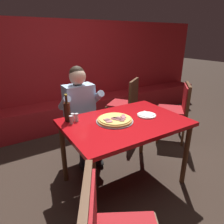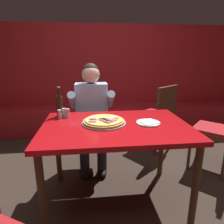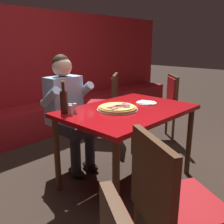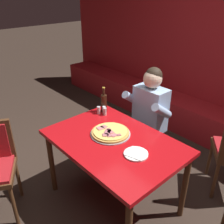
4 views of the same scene
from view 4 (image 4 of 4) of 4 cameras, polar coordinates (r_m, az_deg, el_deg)
The scene contains 10 objects.
ground_plane at distance 2.85m, azimuth 0.41°, elevation -19.60°, with size 24.00×24.00×0.00m, color #33261E.
booth_bench at distance 3.94m, azimuth 20.86°, elevation -2.59°, with size 6.46×0.48×0.46m, color #A3191E.
main_dining_table at distance 2.39m, azimuth 0.46°, elevation -8.19°, with size 1.27×0.88×0.78m.
pizza at distance 2.41m, azimuth -0.41°, elevation -4.71°, with size 0.39×0.39×0.05m.
plate_white_paper at distance 2.16m, azimuth 5.50°, elevation -9.48°, with size 0.21×0.21×0.02m.
beer_bottle at distance 2.80m, azimuth -1.87°, elevation 2.20°, with size 0.07×0.07×0.29m.
shaker_black_pepper at distance 2.78m, azimuth -1.83°, elevation 0.40°, with size 0.04×0.04×0.09m.
shaker_red_pepper_flakes at distance 2.75m, azimuth -1.65°, elevation 0.03°, with size 0.04×0.04×0.09m.
shaker_parmesan at distance 2.78m, azimuth -3.07°, elevation 0.34°, with size 0.04×0.04×0.09m.
diner_seated_blue_shirt at distance 2.91m, azimuth 7.57°, elevation -1.04°, with size 0.53×0.53×1.27m.
Camera 4 is at (1.43, -1.31, 2.08)m, focal length 40.00 mm.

